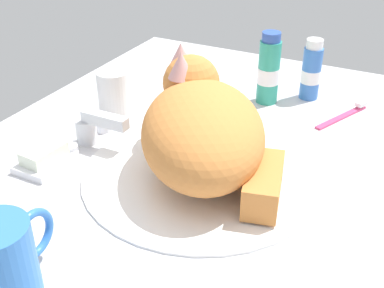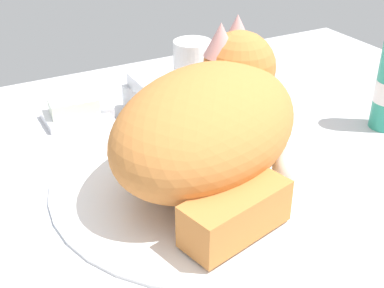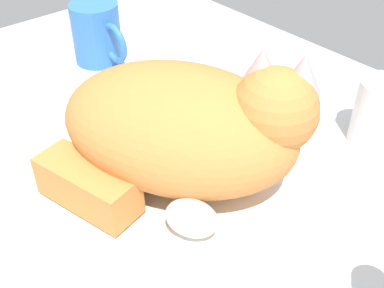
{
  "view_description": "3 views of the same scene",
  "coord_description": "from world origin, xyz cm",
  "px_view_note": "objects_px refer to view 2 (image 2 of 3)",
  "views": [
    {
      "loc": [
        -57.74,
        -27.47,
        42.84
      ],
      "look_at": [
        1.88,
        2.72,
        3.79
      ],
      "focal_mm": 46.11,
      "sensor_mm": 36.0,
      "label": 1
    },
    {
      "loc": [
        -26.17,
        -45.32,
        34.95
      ],
      "look_at": [
        -2.64,
        -1.51,
        6.58
      ],
      "focal_mm": 48.2,
      "sensor_mm": 36.0,
      "label": 2
    },
    {
      "loc": [
        34.7,
        -28.08,
        39.12
      ],
      "look_at": [
        1.57,
        0.58,
        5.56
      ],
      "focal_mm": 45.9,
      "sensor_mm": 36.0,
      "label": 3
    }
  ],
  "objects_px": {
    "faucet": "(137,97)",
    "soap_bar": "(74,106)",
    "cat": "(213,120)",
    "rinse_cup": "(193,68)"
  },
  "relations": [
    {
      "from": "faucet",
      "to": "soap_bar",
      "type": "xyz_separation_m",
      "value": [
        -0.09,
        0.03,
        -0.01
      ]
    },
    {
      "from": "faucet",
      "to": "cat",
      "type": "xyz_separation_m",
      "value": [
        0.01,
        -0.2,
        0.05
      ]
    },
    {
      "from": "faucet",
      "to": "soap_bar",
      "type": "height_order",
      "value": "faucet"
    },
    {
      "from": "faucet",
      "to": "rinse_cup",
      "type": "bearing_deg",
      "value": 14.4
    },
    {
      "from": "rinse_cup",
      "to": "soap_bar",
      "type": "relative_size",
      "value": 1.28
    },
    {
      "from": "cat",
      "to": "faucet",
      "type": "bearing_deg",
      "value": 93.11
    },
    {
      "from": "rinse_cup",
      "to": "soap_bar",
      "type": "xyz_separation_m",
      "value": [
        -0.2,
        -0.0,
        -0.02
      ]
    },
    {
      "from": "cat",
      "to": "rinse_cup",
      "type": "height_order",
      "value": "cat"
    },
    {
      "from": "rinse_cup",
      "to": "soap_bar",
      "type": "bearing_deg",
      "value": -179.27
    },
    {
      "from": "rinse_cup",
      "to": "faucet",
      "type": "bearing_deg",
      "value": -165.6
    }
  ]
}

